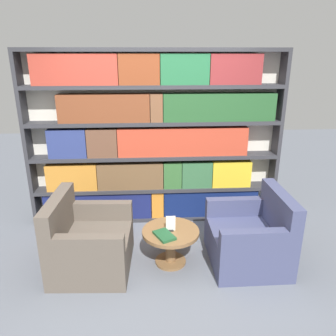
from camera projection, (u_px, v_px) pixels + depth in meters
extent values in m
plane|color=slate|center=(159.00, 274.00, 3.62)|extent=(14.00, 14.00, 0.00)
cube|color=silver|center=(155.00, 138.00, 4.60)|extent=(3.45, 0.05, 2.38)
cube|color=#333338|center=(28.00, 142.00, 4.38)|extent=(0.05, 0.30, 2.38)
cube|color=#333338|center=(276.00, 138.00, 4.58)|extent=(0.05, 0.30, 2.38)
cube|color=#333338|center=(156.00, 216.00, 4.87)|extent=(3.35, 0.30, 0.05)
cube|color=#333338|center=(156.00, 188.00, 4.72)|extent=(3.35, 0.30, 0.05)
cube|color=#333338|center=(155.00, 156.00, 4.56)|extent=(3.35, 0.30, 0.05)
cube|color=#333338|center=(155.00, 123.00, 4.40)|extent=(3.35, 0.30, 0.05)
cube|color=#333338|center=(154.00, 86.00, 4.25)|extent=(3.35, 0.30, 0.05)
cube|color=#333338|center=(154.00, 50.00, 4.10)|extent=(3.35, 0.30, 0.05)
cube|color=navy|center=(99.00, 205.00, 4.72)|extent=(1.51, 0.20, 0.39)
cube|color=orange|center=(157.00, 203.00, 4.77)|extent=(0.17, 0.20, 0.39)
cube|color=navy|center=(210.00, 202.00, 4.82)|extent=(1.36, 0.20, 0.39)
cube|color=#C97F2C|center=(73.00, 177.00, 4.56)|extent=(0.69, 0.20, 0.37)
cube|color=brown|center=(131.00, 175.00, 4.61)|extent=(0.91, 0.20, 0.37)
cube|color=#366833|center=(172.00, 174.00, 4.64)|extent=(0.25, 0.20, 0.37)
cube|color=#366940|center=(196.00, 174.00, 4.66)|extent=(0.42, 0.20, 0.37)
cube|color=gold|center=(231.00, 173.00, 4.69)|extent=(0.55, 0.20, 0.37)
cube|color=navy|center=(68.00, 143.00, 4.40)|extent=(0.50, 0.20, 0.39)
cube|color=brown|center=(102.00, 142.00, 4.42)|extent=(0.40, 0.20, 0.39)
cube|color=#BD4029|center=(183.00, 141.00, 4.49)|extent=(1.77, 0.20, 0.39)
cube|color=brown|center=(104.00, 108.00, 4.27)|extent=(1.19, 0.20, 0.36)
cube|color=brown|center=(156.00, 108.00, 4.31)|extent=(0.16, 0.20, 0.36)
cube|color=#26552B|center=(219.00, 107.00, 4.36)|extent=(1.49, 0.20, 0.36)
cube|color=#AF3B2C|center=(75.00, 70.00, 4.09)|extent=(1.07, 0.20, 0.38)
cube|color=brown|center=(139.00, 69.00, 4.14)|extent=(0.52, 0.20, 0.38)
cube|color=#25693E|center=(184.00, 69.00, 4.17)|extent=(0.62, 0.20, 0.38)
cube|color=maroon|center=(235.00, 69.00, 4.21)|extent=(0.67, 0.20, 0.38)
cube|color=brown|center=(93.00, 251.00, 3.69)|extent=(0.88, 0.94, 0.41)
cube|color=brown|center=(58.00, 217.00, 3.54)|extent=(0.19, 0.90, 0.45)
cube|color=brown|center=(89.00, 246.00, 3.22)|extent=(0.70, 0.16, 0.22)
cube|color=brown|center=(103.00, 210.00, 3.95)|extent=(0.70, 0.16, 0.22)
cube|color=#42476B|center=(246.00, 246.00, 3.79)|extent=(0.83, 0.90, 0.41)
cube|color=#42476B|center=(280.00, 211.00, 3.67)|extent=(0.14, 0.90, 0.45)
cube|color=#42476B|center=(234.00, 207.00, 4.05)|extent=(0.69, 0.12, 0.22)
cube|color=#42476B|center=(253.00, 240.00, 3.32)|extent=(0.69, 0.12, 0.22)
cylinder|color=brown|center=(171.00, 248.00, 3.76)|extent=(0.12, 0.12, 0.38)
cylinder|color=brown|center=(171.00, 261.00, 3.82)|extent=(0.36, 0.36, 0.03)
cylinder|color=brown|center=(171.00, 232.00, 3.69)|extent=(0.65, 0.65, 0.04)
cube|color=black|center=(171.00, 230.00, 3.69)|extent=(0.06, 0.06, 0.01)
cube|color=silver|center=(171.00, 223.00, 3.66)|extent=(0.11, 0.01, 0.18)
cube|color=#1E512D|center=(164.00, 235.00, 3.56)|extent=(0.26, 0.30, 0.03)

